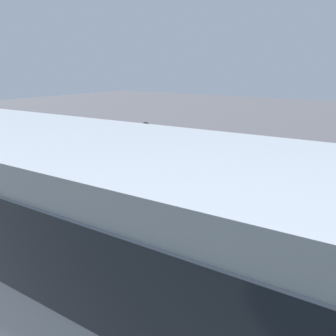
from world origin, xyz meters
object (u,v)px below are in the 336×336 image
at_px(spectator_left, 181,219).
at_px(parked_motorcycle_silver, 189,267).
at_px(tour_bus, 38,229).
at_px(spectator_far_left, 233,223).
at_px(spectator_centre, 149,203).
at_px(traffic_cone, 185,175).
at_px(stunt_motorcycle, 156,141).
at_px(spectator_right, 110,190).

relative_size(spectator_left, parked_motorcycle_silver, 0.81).
xyz_separation_m(tour_bus, spectator_far_left, (-2.02, -3.03, -0.57)).
height_order(spectator_centre, traffic_cone, spectator_centre).
bearing_deg(spectator_left, traffic_cone, -59.34).
xyz_separation_m(spectator_far_left, parked_motorcycle_silver, (0.39, 1.07, -0.59)).
bearing_deg(parked_motorcycle_silver, spectator_far_left, -110.20).
xyz_separation_m(spectator_centre, stunt_motorcycle, (3.84, -5.47, 0.08)).
height_order(tour_bus, spectator_far_left, tour_bus).
distance_m(spectator_right, traffic_cone, 4.20).
relative_size(spectator_far_left, parked_motorcycle_silver, 0.87).
xyz_separation_m(tour_bus, traffic_cone, (1.61, -7.06, -1.34)).
bearing_deg(traffic_cone, spectator_right, 93.61).
bearing_deg(stunt_motorcycle, spectator_right, 115.33).
height_order(spectator_left, traffic_cone, spectator_left).
bearing_deg(traffic_cone, stunt_motorcycle, -30.81).
bearing_deg(traffic_cone, spectator_left, 120.66).
bearing_deg(parked_motorcycle_silver, tour_bus, 50.23).
xyz_separation_m(spectator_left, traffic_cone, (2.57, -4.34, -0.68)).
height_order(spectator_centre, parked_motorcycle_silver, spectator_centre).
bearing_deg(spectator_right, spectator_left, 174.52).
bearing_deg(spectator_far_left, spectator_right, 1.41).
bearing_deg(spectator_centre, spectator_far_left, -179.05).
distance_m(tour_bus, stunt_motorcycle, 9.37).
xyz_separation_m(spectator_centre, spectator_right, (1.23, 0.05, 0.10)).
bearing_deg(stunt_motorcycle, spectator_centre, 125.05).
height_order(spectator_far_left, spectator_left, spectator_far_left).
xyz_separation_m(spectator_left, stunt_motorcycle, (4.92, -5.74, 0.07)).
xyz_separation_m(spectator_centre, traffic_cone, (1.49, -4.07, -0.67)).
relative_size(spectator_far_left, traffic_cone, 2.85).
height_order(spectator_right, traffic_cone, spectator_right).
distance_m(spectator_far_left, spectator_centre, 2.16).
height_order(tour_bus, spectator_right, tour_bus).
height_order(tour_bus, parked_motorcycle_silver, tour_bus).
xyz_separation_m(tour_bus, spectator_centre, (0.13, -2.99, -0.67)).
distance_m(spectator_left, spectator_centre, 1.12).
relative_size(tour_bus, spectator_centre, 6.17).
bearing_deg(spectator_centre, stunt_motorcycle, -54.95).
relative_size(spectator_left, stunt_motorcycle, 0.88).
bearing_deg(parked_motorcycle_silver, spectator_centre, -30.45).
bearing_deg(spectator_centre, traffic_cone, -69.94).
relative_size(spectator_far_left, spectator_left, 1.07).
bearing_deg(spectator_right, parked_motorcycle_silver, 161.71).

